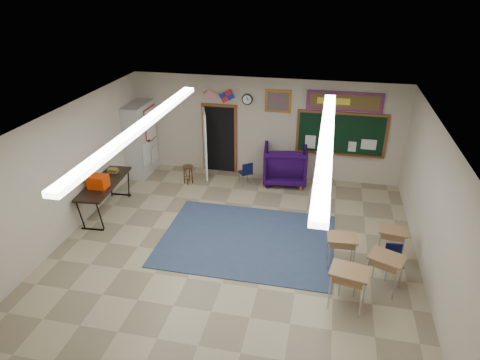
% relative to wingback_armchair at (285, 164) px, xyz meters
% --- Properties ---
extents(floor, '(9.00, 9.00, 0.00)m').
position_rel_wingback_armchair_xyz_m(floor, '(-0.67, -4.12, -0.58)').
color(floor, gray).
rests_on(floor, ground).
extents(back_wall, '(8.00, 0.04, 3.00)m').
position_rel_wingback_armchair_xyz_m(back_wall, '(-0.67, 0.38, 0.92)').
color(back_wall, '#B4A792').
rests_on(back_wall, floor).
extents(left_wall, '(0.04, 9.00, 3.00)m').
position_rel_wingback_armchair_xyz_m(left_wall, '(-4.67, -4.12, 0.92)').
color(left_wall, '#B4A792').
rests_on(left_wall, floor).
extents(right_wall, '(0.04, 9.00, 3.00)m').
position_rel_wingback_armchair_xyz_m(right_wall, '(3.33, -4.12, 0.92)').
color(right_wall, '#B4A792').
rests_on(right_wall, floor).
extents(ceiling, '(8.00, 9.00, 0.04)m').
position_rel_wingback_armchair_xyz_m(ceiling, '(-0.67, -4.12, 2.42)').
color(ceiling, white).
rests_on(ceiling, back_wall).
extents(area_rug, '(4.00, 3.00, 0.02)m').
position_rel_wingback_armchair_xyz_m(area_rug, '(-0.47, -3.32, -0.57)').
color(area_rug, '#2C3B55').
rests_on(area_rug, floor).
extents(fluorescent_strips, '(3.86, 6.00, 0.10)m').
position_rel_wingback_armchair_xyz_m(fluorescent_strips, '(-0.67, -4.12, 2.36)').
color(fluorescent_strips, white).
rests_on(fluorescent_strips, ceiling).
extents(doorway, '(1.10, 0.89, 2.16)m').
position_rel_wingback_armchair_xyz_m(doorway, '(-2.18, 0.23, 0.48)').
color(doorway, black).
rests_on(doorway, back_wall).
extents(chalkboard, '(2.55, 0.14, 1.30)m').
position_rel_wingback_armchair_xyz_m(chalkboard, '(1.53, 0.34, 0.88)').
color(chalkboard, brown).
rests_on(chalkboard, back_wall).
extents(bulletin_board, '(2.10, 0.05, 0.55)m').
position_rel_wingback_armchair_xyz_m(bulletin_board, '(1.53, 0.35, 1.87)').
color(bulletin_board, '#B50F16').
rests_on(bulletin_board, back_wall).
extents(framed_art_print, '(0.75, 0.05, 0.65)m').
position_rel_wingback_armchair_xyz_m(framed_art_print, '(-0.32, 0.35, 1.77)').
color(framed_art_print, '#A86920').
rests_on(framed_art_print, back_wall).
extents(wall_clock, '(0.32, 0.05, 0.32)m').
position_rel_wingback_armchair_xyz_m(wall_clock, '(-1.22, 0.35, 1.77)').
color(wall_clock, black).
rests_on(wall_clock, back_wall).
extents(wall_flags, '(1.16, 0.06, 0.70)m').
position_rel_wingback_armchair_xyz_m(wall_flags, '(-2.07, 0.32, 1.90)').
color(wall_flags, red).
rests_on(wall_flags, back_wall).
extents(storage_cabinet, '(0.59, 1.25, 2.20)m').
position_rel_wingback_armchair_xyz_m(storage_cabinet, '(-4.39, -0.27, 0.52)').
color(storage_cabinet, '#A8A8A4').
rests_on(storage_cabinet, floor).
extents(wingback_armchair, '(1.37, 1.40, 1.16)m').
position_rel_wingback_armchair_xyz_m(wingback_armchair, '(0.00, 0.00, 0.00)').
color(wingback_armchair, black).
rests_on(wingback_armchair, floor).
extents(student_chair_reading, '(0.50, 0.50, 0.72)m').
position_rel_wingback_armchair_xyz_m(student_chair_reading, '(-1.11, -0.43, -0.22)').
color(student_chair_reading, black).
rests_on(student_chair_reading, floor).
extents(student_chair_desk_a, '(0.42, 0.42, 0.76)m').
position_rel_wingback_armchair_xyz_m(student_chair_desk_a, '(1.76, -4.67, -0.20)').
color(student_chair_desk_a, black).
rests_on(student_chair_desk_a, floor).
extents(student_chair_desk_b, '(0.40, 0.40, 0.74)m').
position_rel_wingback_armchair_xyz_m(student_chair_desk_b, '(2.68, -4.05, -0.21)').
color(student_chair_desk_b, black).
rests_on(student_chair_desk_b, floor).
extents(student_desk_front_left, '(0.65, 0.50, 0.74)m').
position_rel_wingback_armchair_xyz_m(student_desk_front_left, '(1.64, -3.87, -0.17)').
color(student_desk_front_left, '#987147').
rests_on(student_desk_front_left, floor).
extents(student_desk_front_right, '(0.64, 0.52, 0.70)m').
position_rel_wingback_armchair_xyz_m(student_desk_front_right, '(2.72, -3.29, -0.19)').
color(student_desk_front_right, '#987147').
rests_on(student_desk_front_right, floor).
extents(student_desk_back_left, '(0.78, 0.64, 0.83)m').
position_rel_wingback_armchair_xyz_m(student_desk_back_left, '(1.76, -5.08, -0.12)').
color(student_desk_back_left, '#987147').
rests_on(student_desk_back_left, floor).
extents(student_desk_back_right, '(0.79, 0.70, 0.77)m').
position_rel_wingback_armchair_xyz_m(student_desk_back_right, '(2.48, -4.44, -0.15)').
color(student_desk_back_right, '#987147').
rests_on(student_desk_back_right, floor).
extents(folding_table, '(0.83, 2.10, 1.17)m').
position_rel_wingback_armchair_xyz_m(folding_table, '(-4.32, -2.78, -0.11)').
color(folding_table, black).
rests_on(folding_table, floor).
extents(wooden_stool, '(0.32, 0.32, 0.56)m').
position_rel_wingback_armchair_xyz_m(wooden_stool, '(-2.78, -0.74, -0.29)').
color(wooden_stool, '#442514').
rests_on(wooden_stool, floor).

